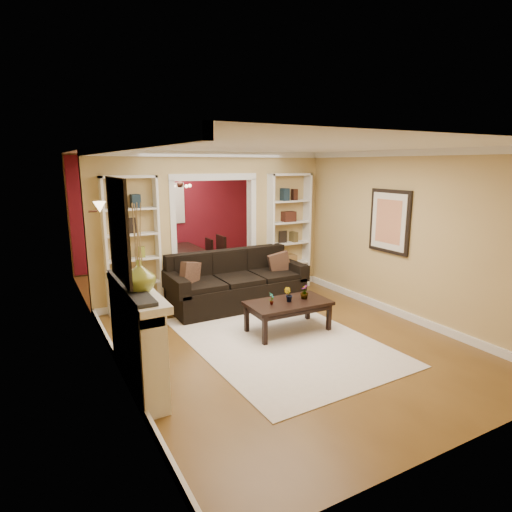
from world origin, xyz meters
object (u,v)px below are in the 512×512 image
coffee_table (288,316)px  bookshelf_right (288,232)px  sofa (237,280)px  bookshelf_left (132,245)px  dining_table (183,263)px  fireplace (138,336)px

coffee_table → bookshelf_right: 2.57m
coffee_table → sofa: bearing=97.3°
coffee_table → bookshelf_right: (1.30, 2.02, 0.92)m
coffee_table → bookshelf_left: bearing=133.0°
coffee_table → dining_table: dining_table is taller
bookshelf_right → dining_table: 2.55m
bookshelf_left → dining_table: (1.47, 1.78, -0.84)m
sofa → coffee_table: bearing=-84.0°
coffee_table → fireplace: bearing=-166.4°
coffee_table → bookshelf_right: bookshelf_right is taller
sofa → dining_table: 2.38m
fireplace → sofa: bearing=41.7°
bookshelf_left → bookshelf_right: same height
fireplace → bookshelf_right: bearing=34.8°
sofa → fireplace: (-2.19, -1.95, 0.10)m
fireplace → dining_table: fireplace is taller
sofa → fireplace: size_ratio=1.44×
bookshelf_right → fireplace: 4.47m
coffee_table → fireplace: 2.42m
bookshelf_left → fireplace: bookshelf_left is taller
coffee_table → fireplace: fireplace is taller
sofa → dining_table: (-0.18, 2.36, -0.17)m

